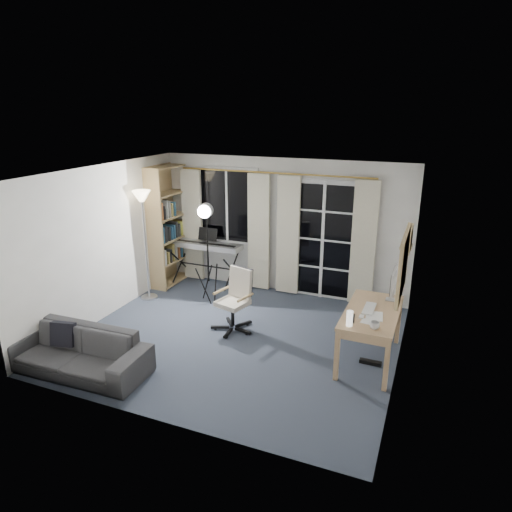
{
  "coord_description": "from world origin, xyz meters",
  "views": [
    {
      "loc": [
        2.5,
        -5.42,
        3.23
      ],
      "look_at": [
        0.17,
        0.35,
        1.18
      ],
      "focal_mm": 32.0,
      "sensor_mm": 36.0,
      "label": 1
    }
  ],
  "objects": [
    {
      "name": "window",
      "position": [
        -1.05,
        1.97,
        1.5
      ],
      "size": [
        1.2,
        0.08,
        1.4
      ],
      "color": "white",
      "rests_on": "floor"
    },
    {
      "name": "office_chair",
      "position": [
        -0.13,
        0.32,
        0.55
      ],
      "size": [
        0.65,
        0.65,
        0.94
      ],
      "rotation": [
        0.0,
        0.0,
        -0.25
      ],
      "color": "black",
      "rests_on": "floor"
    },
    {
      "name": "wall_shelf",
      "position": [
        2.16,
        1.05,
        1.41
      ],
      "size": [
        0.16,
        0.3,
        0.18
      ],
      "color": "tan",
      "rests_on": "floor"
    },
    {
      "name": "desk",
      "position": [
        1.88,
        0.12,
        0.62
      ],
      "size": [
        0.68,
        1.34,
        0.71
      ],
      "rotation": [
        0.0,
        0.0,
        -0.01
      ],
      "color": "tan",
      "rests_on": "floor"
    },
    {
      "name": "desk_clutter",
      "position": [
        1.82,
        -0.11,
        0.56
      ],
      "size": [
        0.42,
        0.81,
        0.9
      ],
      "rotation": [
        0.0,
        0.0,
        -0.01
      ],
      "color": "white",
      "rests_on": "desk"
    },
    {
      "name": "torchiere_lamp",
      "position": [
        -2.04,
        0.76,
        1.54
      ],
      "size": [
        0.35,
        0.35,
        1.91
      ],
      "rotation": [
        0.0,
        0.0,
        0.17
      ],
      "color": "#B2B2B7",
      "rests_on": "floor"
    },
    {
      "name": "floor",
      "position": [
        0.0,
        0.0,
        -0.01
      ],
      "size": [
        4.5,
        4.0,
        0.02
      ],
      "primitive_type": "cube",
      "color": "#394153",
      "rests_on": "ground"
    },
    {
      "name": "keyboard_piano",
      "position": [
        -1.39,
        1.7,
        0.77
      ],
      "size": [
        1.4,
        0.68,
        1.01
      ],
      "rotation": [
        0.0,
        0.0,
        -0.01
      ],
      "color": "black",
      "rests_on": "floor"
    },
    {
      "name": "framed_print",
      "position": [
        2.23,
        0.55,
        1.6
      ],
      "size": [
        0.03,
        0.42,
        0.32
      ],
      "color": "tan",
      "rests_on": "floor"
    },
    {
      "name": "bookshelf",
      "position": [
        -2.13,
        1.61,
        1.06
      ],
      "size": [
        0.37,
        1.04,
        2.23
      ],
      "rotation": [
        0.0,
        0.0,
        -0.01
      ],
      "color": "tan",
      "rests_on": "floor"
    },
    {
      "name": "french_door",
      "position": [
        0.75,
        1.97,
        1.03
      ],
      "size": [
        1.32,
        0.09,
        2.11
      ],
      "color": "white",
      "rests_on": "floor"
    },
    {
      "name": "sofa",
      "position": [
        -1.52,
        -1.55,
        0.36
      ],
      "size": [
        1.87,
        0.6,
        0.73
      ],
      "rotation": [
        0.0,
        0.0,
        0.03
      ],
      "color": "#2E2E30",
      "rests_on": "floor"
    },
    {
      "name": "mug",
      "position": [
        1.98,
        -0.38,
        0.77
      ],
      "size": [
        0.12,
        0.09,
        0.12
      ],
      "primitive_type": "imported",
      "rotation": [
        0.0,
        0.0,
        -0.01
      ],
      "color": "silver",
      "rests_on": "desk"
    },
    {
      "name": "curtains",
      "position": [
        -0.14,
        1.88,
        1.09
      ],
      "size": [
        3.6,
        0.07,
        2.13
      ],
      "color": "gold",
      "rests_on": "floor"
    },
    {
      "name": "studio_light",
      "position": [
        -0.95,
        0.93,
        1.43
      ],
      "size": [
        0.37,
        0.37,
        1.78
      ],
      "rotation": [
        0.0,
        0.0,
        0.21
      ],
      "color": "black",
      "rests_on": "floor"
    },
    {
      "name": "monitor",
      "position": [
        2.08,
        0.57,
        0.98
      ],
      "size": [
        0.17,
        0.51,
        0.45
      ],
      "rotation": [
        0.0,
        0.0,
        -0.01
      ],
      "color": "silver",
      "rests_on": "desk"
    },
    {
      "name": "wall_mirror",
      "position": [
        2.22,
        -0.35,
        1.55
      ],
      "size": [
        0.04,
        0.94,
        0.74
      ],
      "color": "tan",
      "rests_on": "floor"
    }
  ]
}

